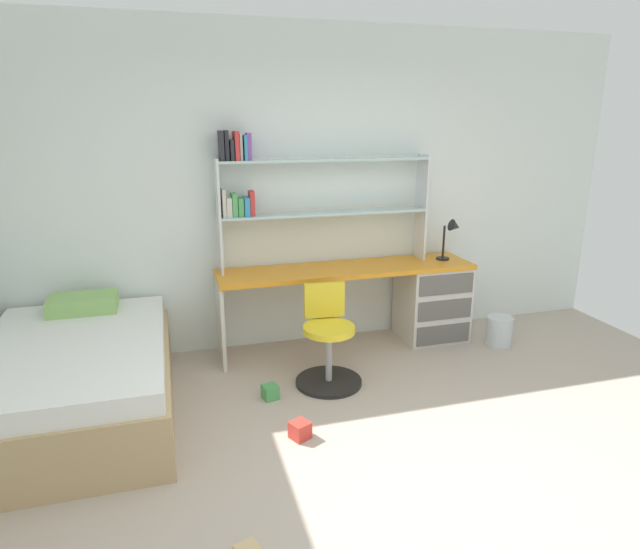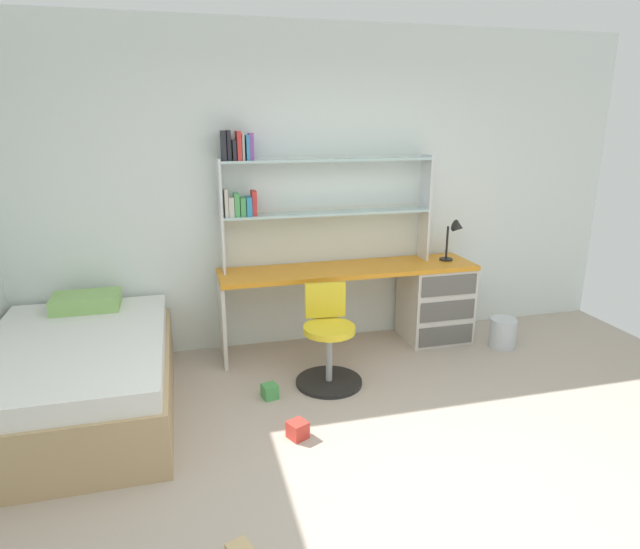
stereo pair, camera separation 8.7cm
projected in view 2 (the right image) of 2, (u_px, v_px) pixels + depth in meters
ground_plane at (418, 513)px, 2.86m from camera, size 6.04×5.87×0.02m
room_shell at (157, 222)px, 3.32m from camera, size 6.04×5.87×2.78m
desk at (413, 297)px, 4.96m from camera, size 2.27×0.52×0.75m
bookshelf_hutch at (298, 188)px, 4.55m from camera, size 1.86×0.22×1.17m
desk_lamp at (456, 233)px, 4.87m from camera, size 0.20×0.17×0.38m
swivel_chair at (328, 346)px, 4.18m from camera, size 0.52×0.52×0.77m
bed_platform at (78, 377)px, 3.73m from camera, size 1.24×1.82×0.68m
waste_bin at (503, 333)px, 4.89m from camera, size 0.24×0.24×0.27m
toy_block_red_1 at (298, 430)px, 3.50m from camera, size 0.15×0.15×0.11m
toy_block_green_3 at (270, 391)px, 4.00m from camera, size 0.13×0.13×0.11m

